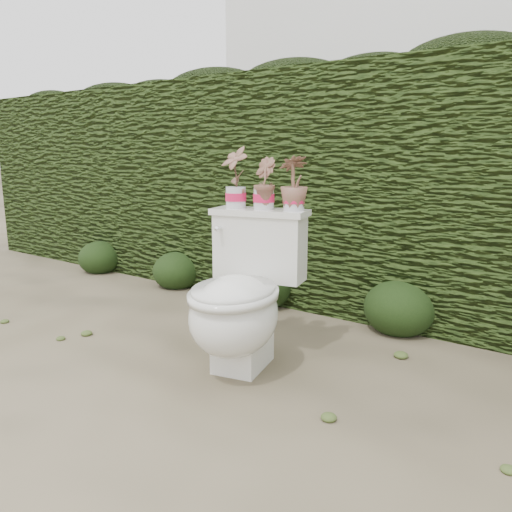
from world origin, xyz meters
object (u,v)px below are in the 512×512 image
Objects in this scene: potted_plant_left at (236,179)px; potted_plant_right at (294,185)px; toilet at (241,300)px; potted_plant_center at (264,185)px.

potted_plant_right is at bearing 26.93° from potted_plant_left.
potted_plant_center reaches higher than toilet.
potted_plant_center is at bearing -47.40° from potted_plant_right.
potted_plant_center is (-0.03, 0.24, 0.55)m from toilet.
toilet is 2.55× the size of potted_plant_left.
potted_plant_center is at bearing 26.93° from potted_plant_left.
potted_plant_left reaches higher than potted_plant_right.
potted_plant_left is at bearing 119.49° from toilet.
potted_plant_left is 1.22× the size of potted_plant_center.
potted_plant_right is at bearing 52.47° from toilet.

